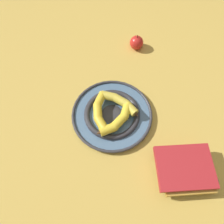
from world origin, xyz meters
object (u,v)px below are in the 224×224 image
object	(u,v)px
banana_b	(117,121)
apple	(137,43)
book_stack	(186,170)
banana_c	(120,102)
banana_a	(100,111)
decorative_bowl	(112,114)

from	to	relation	value
banana_b	apple	size ratio (longest dim) A/B	2.17
banana_b	apple	xyz separation A→B (m)	(-0.20, -0.40, -0.02)
apple	banana_b	bearing A→B (deg)	62.97
book_stack	banana_b	bearing A→B (deg)	136.75
banana_b	banana_c	xyz separation A→B (m)	(-0.03, -0.08, -0.00)
banana_b	apple	distance (m)	0.45
banana_a	banana_c	bearing A→B (deg)	111.83
banana_c	decorative_bowl	bearing A→B (deg)	81.72
decorative_bowl	book_stack	world-z (taller)	book_stack
banana_a	banana_b	xyz separation A→B (m)	(-0.06, 0.06, 0.00)
banana_a	banana_c	size ratio (longest dim) A/B	1.25
banana_b	banana_c	distance (m)	0.09
banana_a	book_stack	xyz separation A→B (m)	(-0.25, 0.31, -0.01)
banana_c	apple	distance (m)	0.36
apple	book_stack	bearing A→B (deg)	89.09
banana_b	book_stack	distance (m)	0.31
banana_c	apple	xyz separation A→B (m)	(-0.17, -0.32, -0.02)
book_stack	apple	size ratio (longest dim) A/B	2.97
book_stack	decorative_bowl	bearing A→B (deg)	132.70
decorative_bowl	book_stack	size ratio (longest dim) A/B	1.43
banana_a	banana_b	distance (m)	0.08
decorative_bowl	banana_b	bearing A→B (deg)	99.43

